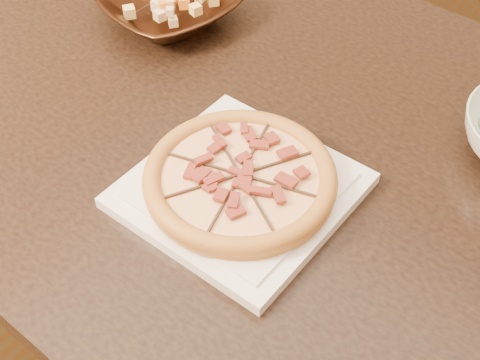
{
  "coord_description": "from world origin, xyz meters",
  "views": [
    {
      "loc": [
        0.66,
        -0.76,
        1.44
      ],
      "look_at": [
        0.28,
        -0.27,
        0.78
      ],
      "focal_mm": 50.0,
      "sensor_mm": 36.0,
      "label": 1
    }
  ],
  "objects_px": {
    "dining_table": "(234,151)",
    "bronze_bowl": "(169,7)",
    "plate": "(240,190)",
    "pizza": "(240,178)"
  },
  "relations": [
    {
      "from": "pizza",
      "to": "bronze_bowl",
      "type": "xyz_separation_m",
      "value": [
        -0.36,
        0.26,
        -0.0
      ]
    },
    {
      "from": "plate",
      "to": "bronze_bowl",
      "type": "height_order",
      "value": "bronze_bowl"
    },
    {
      "from": "plate",
      "to": "pizza",
      "type": "bearing_deg",
      "value": 134.31
    },
    {
      "from": "bronze_bowl",
      "to": "pizza",
      "type": "bearing_deg",
      "value": -35.68
    },
    {
      "from": "dining_table",
      "to": "bronze_bowl",
      "type": "relative_size",
      "value": 6.3
    },
    {
      "from": "pizza",
      "to": "bronze_bowl",
      "type": "relative_size",
      "value": 1.12
    },
    {
      "from": "dining_table",
      "to": "bronze_bowl",
      "type": "height_order",
      "value": "bronze_bowl"
    },
    {
      "from": "pizza",
      "to": "plate",
      "type": "bearing_deg",
      "value": -45.69
    },
    {
      "from": "plate",
      "to": "bronze_bowl",
      "type": "bearing_deg",
      "value": 144.32
    },
    {
      "from": "plate",
      "to": "bronze_bowl",
      "type": "relative_size",
      "value": 1.2
    }
  ]
}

